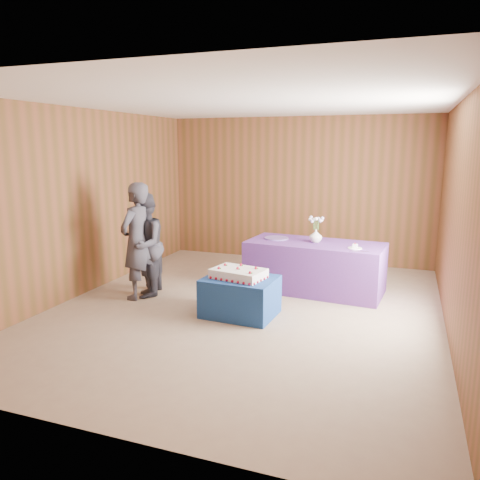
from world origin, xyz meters
The scene contains 13 objects.
ground centered at (0.00, 0.00, 0.00)m, with size 6.00×6.00×0.00m, color gray.
room_shell centered at (0.00, 0.00, 1.80)m, with size 5.04×6.04×2.72m.
cake_table centered at (0.00, -0.21, 0.25)m, with size 0.90×0.70×0.50m, color #1A4494.
serving_table centered at (0.71, 1.14, 0.38)m, with size 2.00×0.90×0.75m, color #5A2E80.
sheet_cake centered at (-0.01, -0.22, 0.56)m, with size 0.75×0.58×0.16m.
vase centered at (0.71, 1.16, 0.85)m, with size 0.19×0.19×0.19m, color silver.
flower_spray centered at (0.71, 1.16, 1.09)m, with size 0.23×0.23×0.18m.
platter centered at (0.09, 1.21, 0.76)m, with size 0.37×0.37×0.02m, color #6B50A0.
plate centered at (1.31, 0.90, 0.76)m, with size 0.20×0.20×0.01m, color white.
cake_slice centered at (1.31, 0.90, 0.79)m, with size 0.07×0.06×0.08m.
knife centered at (1.38, 0.74, 0.75)m, with size 0.26×0.02×0.00m, color #B7B8BC.
guest_left centered at (-1.62, -0.03, 0.83)m, with size 0.61×0.40×1.67m, color #373640.
guest_right centered at (-1.58, 0.09, 0.75)m, with size 0.73×0.57×1.51m, color #34333D.
Camera 1 is at (1.96, -5.66, 2.16)m, focal length 35.00 mm.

